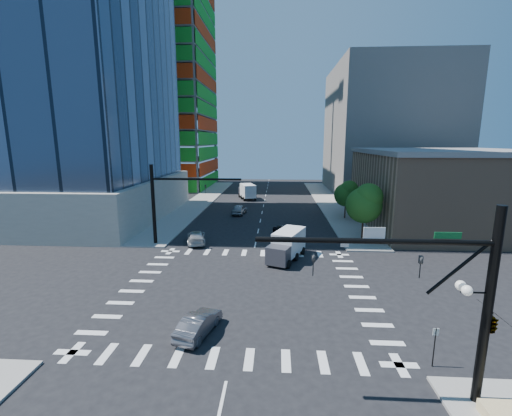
{
  "coord_description": "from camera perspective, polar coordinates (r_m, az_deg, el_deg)",
  "views": [
    {
      "loc": [
        2.39,
        -25.64,
        11.7
      ],
      "look_at": [
        0.33,
        8.0,
        5.08
      ],
      "focal_mm": 24.0,
      "sensor_mm": 36.0,
      "label": 1
    }
  ],
  "objects": [
    {
      "name": "car_sb_cross",
      "position": [
        22.44,
        -9.55,
        -18.49
      ],
      "size": [
        2.42,
        4.29,
        1.34
      ],
      "primitive_type": "imported",
      "rotation": [
        0.0,
        0.0,
        2.88
      ],
      "color": "#545359",
      "rests_on": "ground"
    },
    {
      "name": "car_sb_near",
      "position": [
        40.52,
        -9.94,
        -4.78
      ],
      "size": [
        3.12,
        5.28,
        1.44
      ],
      "primitive_type": "imported",
      "rotation": [
        0.0,
        0.0,
        3.38
      ],
      "color": "#BBBBBB",
      "rests_on": "ground"
    },
    {
      "name": "signal_mast_nw",
      "position": [
        39.64,
        -14.76,
        1.74
      ],
      "size": [
        10.2,
        0.4,
        9.0
      ],
      "color": "black",
      "rests_on": "sidewalk_nw"
    },
    {
      "name": "construction_building",
      "position": [
        93.4,
        -16.0,
        18.66
      ],
      "size": [
        25.16,
        34.5,
        70.6
      ],
      "color": "slate",
      "rests_on": "ground"
    },
    {
      "name": "road_markings",
      "position": [
        28.28,
        -1.7,
        -13.31
      ],
      "size": [
        20.0,
        20.0,
        0.01
      ],
      "primitive_type": "cube",
      "color": "silver",
      "rests_on": "ground"
    },
    {
      "name": "signal_mast_se",
      "position": [
        17.67,
        31.74,
        -12.89
      ],
      "size": [
        10.51,
        2.48,
        9.0
      ],
      "color": "black",
      "rests_on": "sidewalk_se"
    },
    {
      "name": "car_nb_far",
      "position": [
        42.25,
        5.4,
        -4.04
      ],
      "size": [
        4.15,
        5.46,
        1.38
      ],
      "primitive_type": "imported",
      "rotation": [
        0.0,
        0.0,
        0.43
      ],
      "color": "black",
      "rests_on": "ground"
    },
    {
      "name": "commercial_building",
      "position": [
        53.12,
        28.71,
        2.85
      ],
      "size": [
        20.5,
        22.5,
        10.6
      ],
      "color": "#9F7A5C",
      "rests_on": "ground"
    },
    {
      "name": "no_parking_sign",
      "position": [
        21.27,
        27.63,
        -19.27
      ],
      "size": [
        0.3,
        0.06,
        2.2
      ],
      "color": "black",
      "rests_on": "ground"
    },
    {
      "name": "tree_north",
      "position": [
        53.17,
        14.91,
        2.41
      ],
      "size": [
        3.54,
        3.52,
        5.78
      ],
      "color": "#382316",
      "rests_on": "sidewalk_ne"
    },
    {
      "name": "box_truck_near",
      "position": [
        34.34,
        4.99,
        -6.62
      ],
      "size": [
        4.17,
        5.9,
        2.85
      ],
      "rotation": [
        0.0,
        0.0,
        -0.38
      ],
      "color": "black",
      "rests_on": "ground"
    },
    {
      "name": "tree_south",
      "position": [
        41.44,
        17.76,
        0.84
      ],
      "size": [
        4.16,
        4.16,
        6.82
      ],
      "color": "#382316",
      "rests_on": "sidewalk_ne"
    },
    {
      "name": "sidewalk_ne",
      "position": [
        67.42,
        12.08,
        0.94
      ],
      "size": [
        5.0,
        60.0,
        0.15
      ],
      "primitive_type": "cube",
      "color": "gray",
      "rests_on": "ground"
    },
    {
      "name": "ground",
      "position": [
        28.28,
        -1.7,
        -13.32
      ],
      "size": [
        160.0,
        160.0,
        0.0
      ],
      "primitive_type": "plane",
      "color": "black",
      "rests_on": "ground"
    },
    {
      "name": "bg_building_ne",
      "position": [
        84.34,
        20.95,
        11.97
      ],
      "size": [
        24.0,
        30.0,
        28.0
      ],
      "primitive_type": "cube",
      "color": "slate",
      "rests_on": "ground"
    },
    {
      "name": "sidewalk_nw",
      "position": [
        68.3,
        -9.14,
        1.18
      ],
      "size": [
        5.0,
        60.0,
        0.15
      ],
      "primitive_type": "cube",
      "color": "gray",
      "rests_on": "ground"
    },
    {
      "name": "car_sb_mid",
      "position": [
        55.43,
        -2.8,
        -0.25
      ],
      "size": [
        2.38,
        4.78,
        1.56
      ],
      "primitive_type": "imported",
      "rotation": [
        0.0,
        0.0,
        3.02
      ],
      "color": "#93969A",
      "rests_on": "ground"
    },
    {
      "name": "box_truck_far",
      "position": [
        70.16,
        -1.54,
        2.65
      ],
      "size": [
        4.21,
        6.39,
        3.1
      ],
      "rotation": [
        0.0,
        0.0,
        3.45
      ],
      "color": "black",
      "rests_on": "ground"
    }
  ]
}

